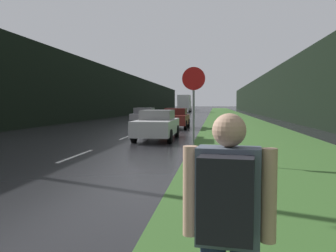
# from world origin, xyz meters

# --- Properties ---
(grass_verge) EXTENTS (6.00, 240.00, 0.02)m
(grass_verge) POSITION_xyz_m (6.68, 40.00, 0.01)
(grass_verge) COLOR #386028
(grass_verge) RESTS_ON ground_plane
(lane_stripe_c) EXTENTS (0.12, 3.00, 0.01)m
(lane_stripe_c) POSITION_xyz_m (0.00, 12.49, 0.00)
(lane_stripe_c) COLOR silver
(lane_stripe_c) RESTS_ON ground_plane
(lane_stripe_d) EXTENTS (0.12, 3.00, 0.01)m
(lane_stripe_d) POSITION_xyz_m (0.00, 19.49, 0.00)
(lane_stripe_d) COLOR silver
(lane_stripe_d) RESTS_ON ground_plane
(treeline_far_side) EXTENTS (2.00, 140.00, 6.46)m
(treeline_far_side) POSITION_xyz_m (-9.68, 50.00, 3.23)
(treeline_far_side) COLOR black
(treeline_far_side) RESTS_ON ground_plane
(treeline_near_side) EXTENTS (2.00, 140.00, 6.09)m
(treeline_near_side) POSITION_xyz_m (12.68, 50.00, 3.05)
(treeline_near_side) COLOR black
(treeline_near_side) RESTS_ON ground_plane
(stop_sign) EXTENTS (0.70, 0.07, 2.85)m
(stop_sign) POSITION_xyz_m (3.98, 11.86, 1.76)
(stop_sign) COLOR slate
(stop_sign) RESTS_ON ground_plane
(hitchhiker_with_backpack) EXTENTS (0.58, 0.44, 1.68)m
(hitchhiker_with_backpack) POSITION_xyz_m (4.70, 3.30, 0.97)
(hitchhiker_with_backpack) COLOR #1E2847
(hitchhiker_with_backpack) RESTS_ON ground_plane
(car_passing_near) EXTENTS (1.83, 4.61, 1.45)m
(car_passing_near) POSITION_xyz_m (1.84, 18.14, 0.73)
(car_passing_near) COLOR #BCBCBC
(car_passing_near) RESTS_ON ground_plane
(car_passing_far) EXTENTS (1.83, 4.14, 1.45)m
(car_passing_far) POSITION_xyz_m (1.84, 26.53, 0.73)
(car_passing_far) COLOR maroon
(car_passing_far) RESTS_ON ground_plane
(car_oncoming) EXTENTS (2.00, 4.42, 1.41)m
(car_oncoming) POSITION_xyz_m (-1.84, 33.51, 0.72)
(car_oncoming) COLOR #9E9EA3
(car_oncoming) RESTS_ON ground_plane
(delivery_truck) EXTENTS (2.65, 7.13, 3.68)m
(delivery_truck) POSITION_xyz_m (-1.84, 77.49, 1.91)
(delivery_truck) COLOR gray
(delivery_truck) RESTS_ON ground_plane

